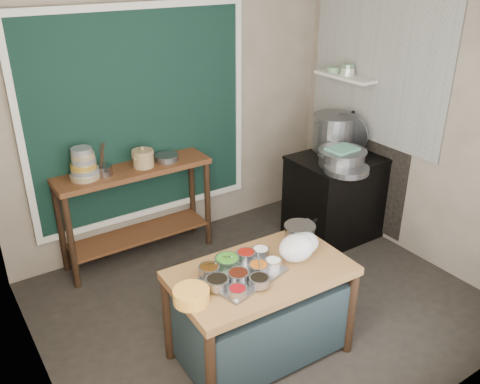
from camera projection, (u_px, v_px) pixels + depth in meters
floor at (261, 304)px, 4.38m from camera, size 3.50×3.00×0.02m
back_wall at (173, 105)px, 4.91m from camera, size 3.50×0.02×2.80m
left_wall at (15, 212)px, 2.90m from camera, size 0.02×3.00×2.80m
right_wall at (419, 114)px, 4.66m from camera, size 0.02×3.00×2.80m
curtain_panel at (141, 117)px, 4.73m from camera, size 2.10×0.02×1.90m
curtain_frame at (142, 117)px, 4.72m from camera, size 2.22×0.03×2.02m
tile_panel at (378, 55)px, 4.87m from camera, size 0.02×1.70×1.70m
soot_patch at (358, 163)px, 5.44m from camera, size 0.01×1.30×1.30m
wall_shelf at (345, 77)px, 5.15m from camera, size 0.22×0.70×0.03m
prep_table at (260, 313)px, 3.67m from camera, size 1.27×0.76×0.75m
back_counter at (137, 214)px, 4.86m from camera, size 1.45×0.40×0.95m
stove_block at (336, 198)px, 5.28m from camera, size 0.90×0.68×0.85m
stove_top at (340, 159)px, 5.10m from camera, size 0.92×0.69×0.03m
condiment_tray at (243, 275)px, 3.44m from camera, size 0.60×0.49×0.02m
condiment_bowls at (239, 270)px, 3.42m from camera, size 0.60×0.46×0.07m
yellow_basin at (191, 296)px, 3.17m from camera, size 0.26×0.26×0.09m
saucepan at (300, 233)px, 3.84m from camera, size 0.31×0.31×0.13m
plastic_bag_a at (296, 248)px, 3.59m from camera, size 0.27×0.24×0.20m
plastic_bag_b at (305, 243)px, 3.68m from camera, size 0.22×0.20×0.16m
bowl_stack at (84, 165)px, 4.39m from camera, size 0.25×0.25×0.28m
utensil_cup at (104, 170)px, 4.48m from camera, size 0.15×0.15×0.09m
ceramic_crock at (143, 159)px, 4.66m from camera, size 0.28×0.28×0.14m
wide_bowl at (167, 158)px, 4.81m from camera, size 0.27×0.27×0.06m
stock_pot at (334, 132)px, 5.22m from camera, size 0.49×0.49×0.37m
pot_lid at (350, 132)px, 5.16m from camera, size 0.19×0.44×0.42m
steamer at (342, 158)px, 4.87m from camera, size 0.56×0.56×0.15m
green_cloth at (343, 149)px, 4.83m from camera, size 0.29×0.23×0.02m
shallow_pan at (346, 169)px, 4.74m from camera, size 0.50×0.50×0.05m
shelf_bowl_stack at (348, 70)px, 5.10m from camera, size 0.14×0.14×0.12m
shelf_bowl_green at (334, 70)px, 5.25m from camera, size 0.19×0.19×0.05m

